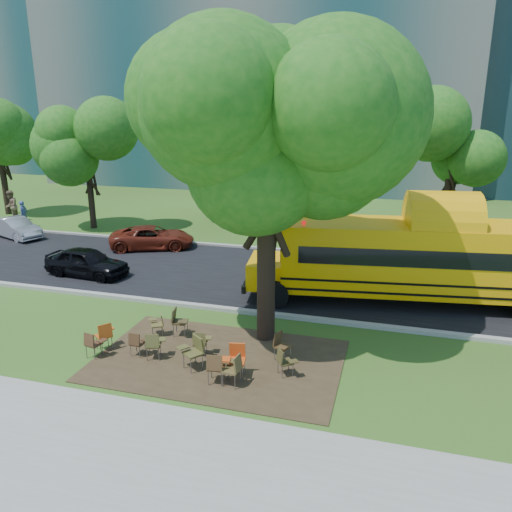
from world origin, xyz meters
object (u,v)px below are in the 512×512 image
(chair_2, at_px, (154,343))
(chair_6, at_px, (234,367))
(chair_1, at_px, (137,342))
(pedestrian_b, at_px, (11,206))
(main_tree, at_px, (267,136))
(chair_8, at_px, (105,333))
(chair_0, at_px, (93,342))
(school_bus, at_px, (434,258))
(bg_car_red, at_px, (152,238))
(chair_9, at_px, (158,322))
(chair_7, at_px, (284,360))
(chair_11, at_px, (201,341))
(bg_car_silver, at_px, (16,228))
(chair_3, at_px, (194,349))
(chair_10, at_px, (178,319))
(pedestrian_a, at_px, (24,214))
(chair_5, at_px, (236,357))
(chair_12, at_px, (281,344))
(black_car, at_px, (87,262))
(chair_4, at_px, (216,365))

(chair_2, xyz_separation_m, chair_6, (2.65, -0.71, 0.03))
(chair_1, height_order, pedestrian_b, pedestrian_b)
(main_tree, bearing_deg, chair_8, -154.33)
(main_tree, distance_m, chair_0, 7.74)
(school_bus, bearing_deg, chair_0, -151.31)
(chair_8, height_order, pedestrian_b, pedestrian_b)
(bg_car_red, bearing_deg, chair_2, -174.76)
(chair_2, distance_m, chair_9, 1.57)
(chair_9, bearing_deg, chair_8, 109.25)
(chair_7, height_order, chair_11, chair_11)
(chair_7, distance_m, bg_car_silver, 20.54)
(chair_3, bearing_deg, bg_car_silver, 0.40)
(school_bus, relative_size, chair_2, 14.97)
(chair_0, bearing_deg, chair_10, 60.11)
(chair_8, bearing_deg, bg_car_silver, 87.26)
(chair_7, bearing_deg, school_bus, 113.26)
(chair_1, relative_size, pedestrian_a, 0.47)
(chair_9, distance_m, pedestrian_b, 20.91)
(chair_5, height_order, chair_11, chair_5)
(chair_3, bearing_deg, chair_8, 29.89)
(chair_2, height_order, bg_car_red, bg_car_red)
(bg_car_silver, relative_size, pedestrian_a, 2.17)
(chair_7, height_order, chair_8, chair_8)
(chair_10, xyz_separation_m, pedestrian_b, (-17.25, 12.49, 0.42))
(chair_6, relative_size, chair_8, 1.01)
(chair_1, bearing_deg, chair_5, -2.17)
(school_bus, xyz_separation_m, chair_7, (-4.02, -6.61, -1.27))
(main_tree, xyz_separation_m, chair_7, (1.08, -2.13, -5.75))
(chair_1, bearing_deg, chair_12, 15.82)
(black_car, bearing_deg, bg_car_silver, 63.57)
(chair_5, bearing_deg, pedestrian_b, -46.31)
(school_bus, xyz_separation_m, chair_9, (-8.42, -5.27, -1.28))
(chair_1, relative_size, bg_car_red, 0.18)
(chair_0, bearing_deg, chair_12, 25.77)
(chair_3, xyz_separation_m, pedestrian_a, (-16.57, 13.04, 0.22))
(chair_3, height_order, pedestrian_a, pedestrian_a)
(school_bus, height_order, chair_12, school_bus)
(chair_7, height_order, black_car, black_car)
(chair_6, xyz_separation_m, black_car, (-8.91, 6.70, 0.07))
(chair_3, relative_size, chair_9, 1.25)
(chair_9, relative_size, chair_12, 0.91)
(chair_12, bearing_deg, black_car, -97.66)
(chair_1, height_order, black_car, black_car)
(chair_1, relative_size, chair_7, 0.97)
(school_bus, height_order, chair_4, school_bus)
(chair_3, bearing_deg, chair_9, -4.76)
(school_bus, height_order, black_car, school_bus)
(chair_2, distance_m, chair_10, 1.62)
(chair_2, relative_size, bg_car_red, 0.20)
(chair_3, bearing_deg, chair_1, 29.43)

